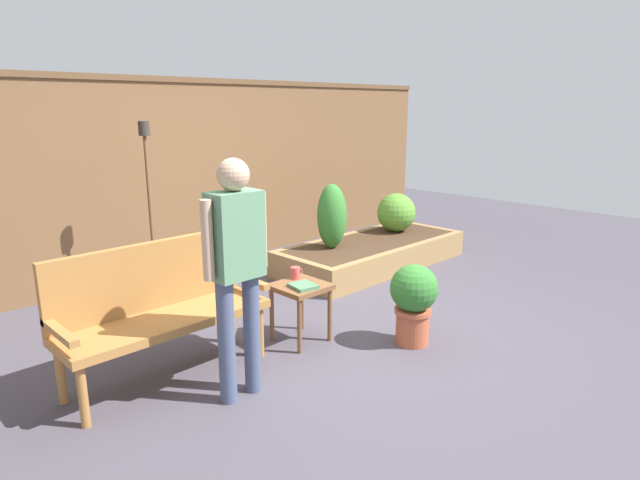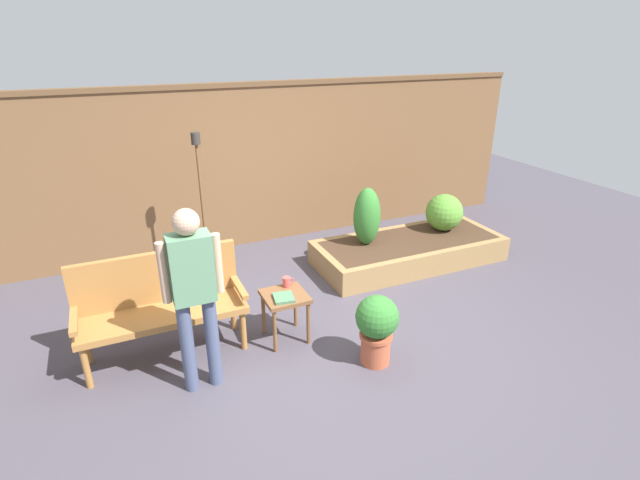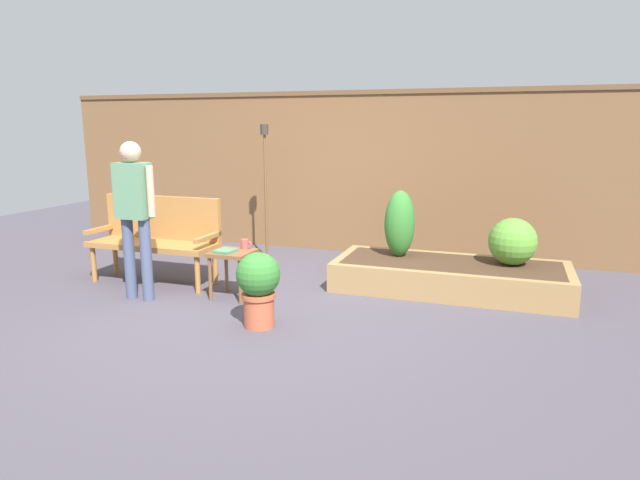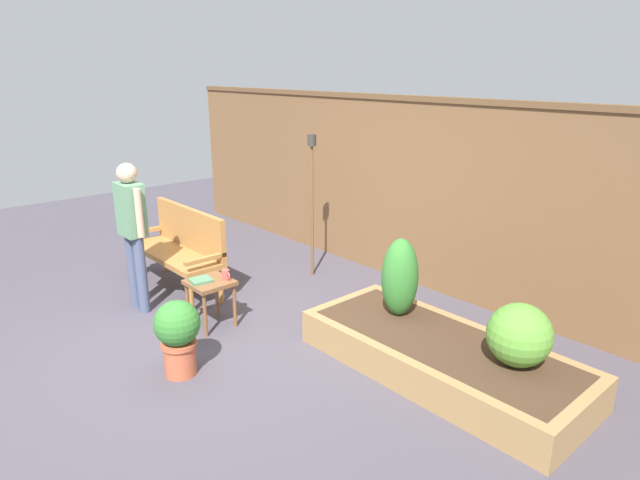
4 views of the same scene
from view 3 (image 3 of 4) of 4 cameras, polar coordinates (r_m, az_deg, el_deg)
The scene contains 12 objects.
ground_plane at distance 5.37m, azimuth -6.52°, elevation -6.81°, with size 14.00×14.00×0.00m, color #47424C.
fence_back at distance 7.54m, azimuth 1.89°, elevation 7.10°, with size 8.40×0.14×2.16m.
garden_bench at distance 6.33m, azimuth -16.51°, elevation 0.71°, with size 1.44×0.48×0.94m.
side_table at distance 5.56m, azimuth -9.06°, elevation -1.97°, with size 0.40×0.40×0.48m.
cup_on_table at distance 5.62m, azimuth -7.77°, elevation -0.42°, with size 0.11×0.08×0.10m.
book_on_table at distance 5.50m, azimuth -9.80°, elevation -1.13°, with size 0.18×0.20×0.03m, color #4C7A56.
potted_boxwood at distance 4.73m, azimuth -6.40°, elevation -4.58°, with size 0.38×0.38×0.65m.
raised_planter_bed at distance 5.95m, azimuth 13.31°, elevation -3.70°, with size 2.40×1.00×0.30m.
shrub_near_bench at distance 6.03m, azimuth 8.26°, elevation 1.69°, with size 0.33×0.33×0.72m.
shrub_far_corner at distance 5.95m, azimuth 19.34°, elevation -0.16°, with size 0.49×0.49×0.49m.
tiki_torch at distance 7.09m, azimuth -5.71°, elevation 7.45°, with size 0.10×0.10×1.72m.
person_by_bench at distance 5.63m, azimuth -18.70°, elevation 3.28°, with size 0.47×0.20×1.56m.
Camera 3 is at (2.23, -4.58, 1.70)m, focal length 30.87 mm.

